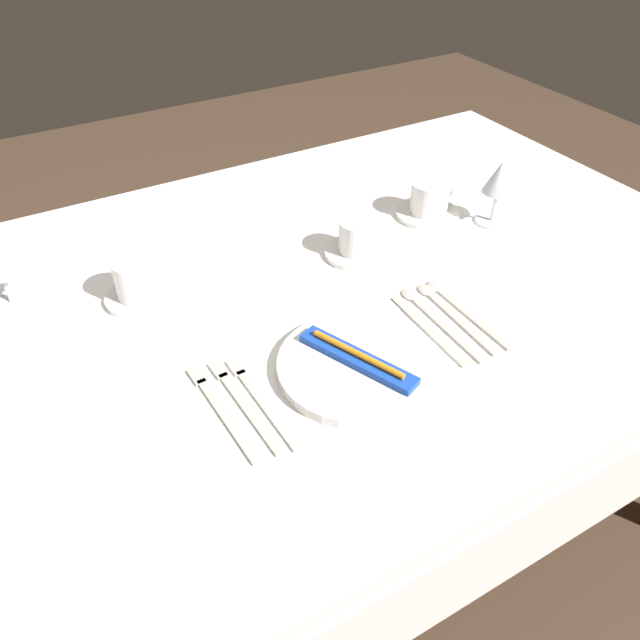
# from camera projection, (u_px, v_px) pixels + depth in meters

# --- Properties ---
(ground_plane) EXTENTS (6.00, 6.00, 0.00)m
(ground_plane) POSITION_uv_depth(u_px,v_px,m) (300.00, 523.00, 1.65)
(ground_plane) COLOR #4C3828
(dining_table) EXTENTS (1.80, 1.11, 0.74)m
(dining_table) POSITION_uv_depth(u_px,v_px,m) (293.00, 327.00, 1.24)
(dining_table) COLOR white
(dining_table) RESTS_ON ground
(dinner_plate) EXTENTS (0.26, 0.26, 0.02)m
(dinner_plate) POSITION_uv_depth(u_px,v_px,m) (357.00, 366.00, 1.02)
(dinner_plate) COLOR white
(dinner_plate) RESTS_ON dining_table
(toothbrush_package) EXTENTS (0.11, 0.21, 0.02)m
(toothbrush_package) POSITION_uv_depth(u_px,v_px,m) (358.00, 358.00, 1.01)
(toothbrush_package) COLOR blue
(toothbrush_package) RESTS_ON dinner_plate
(fork_outer) EXTENTS (0.02, 0.22, 0.00)m
(fork_outer) POSITION_uv_depth(u_px,v_px,m) (259.00, 397.00, 0.97)
(fork_outer) COLOR beige
(fork_outer) RESTS_ON dining_table
(fork_inner) EXTENTS (0.03, 0.22, 0.00)m
(fork_inner) POSITION_uv_depth(u_px,v_px,m) (242.00, 401.00, 0.97)
(fork_inner) COLOR beige
(fork_inner) RESTS_ON dining_table
(fork_salad) EXTENTS (0.03, 0.22, 0.00)m
(fork_salad) POSITION_uv_depth(u_px,v_px,m) (219.00, 408.00, 0.96)
(fork_salad) COLOR beige
(fork_salad) RESTS_ON dining_table
(dinner_knife) EXTENTS (0.02, 0.21, 0.00)m
(dinner_knife) POSITION_uv_depth(u_px,v_px,m) (431.00, 331.00, 1.10)
(dinner_knife) COLOR beige
(dinner_knife) RESTS_ON dining_table
(spoon_soup) EXTENTS (0.03, 0.23, 0.01)m
(spoon_soup) POSITION_uv_depth(u_px,v_px,m) (431.00, 315.00, 1.13)
(spoon_soup) COLOR beige
(spoon_soup) RESTS_ON dining_table
(spoon_dessert) EXTENTS (0.03, 0.22, 0.01)m
(spoon_dessert) POSITION_uv_depth(u_px,v_px,m) (447.00, 309.00, 1.14)
(spoon_dessert) COLOR beige
(spoon_dessert) RESTS_ON dining_table
(spoon_tea) EXTENTS (0.03, 0.22, 0.01)m
(spoon_tea) POSITION_uv_depth(u_px,v_px,m) (457.00, 305.00, 1.15)
(spoon_tea) COLOR beige
(spoon_tea) RESTS_ON dining_table
(saucer_left) EXTENTS (0.12, 0.12, 0.01)m
(saucer_left) POSITION_uv_depth(u_px,v_px,m) (139.00, 297.00, 1.17)
(saucer_left) COLOR white
(saucer_left) RESTS_ON dining_table
(coffee_cup_left) EXTENTS (0.10, 0.07, 0.07)m
(coffee_cup_left) POSITION_uv_depth(u_px,v_px,m) (136.00, 278.00, 1.14)
(coffee_cup_left) COLOR white
(coffee_cup_left) RESTS_ON saucer_left
(saucer_right) EXTENTS (0.13, 0.13, 0.01)m
(saucer_right) POSITION_uv_depth(u_px,v_px,m) (356.00, 252.00, 1.29)
(saucer_right) COLOR white
(saucer_right) RESTS_ON dining_table
(coffee_cup_right) EXTENTS (0.10, 0.07, 0.07)m
(coffee_cup_right) POSITION_uv_depth(u_px,v_px,m) (358.00, 236.00, 1.26)
(coffee_cup_right) COLOR white
(coffee_cup_right) RESTS_ON saucer_right
(saucer_far) EXTENTS (0.14, 0.14, 0.01)m
(saucer_far) POSITION_uv_depth(u_px,v_px,m) (427.00, 213.00, 1.41)
(saucer_far) COLOR white
(saucer_far) RESTS_ON dining_table
(coffee_cup_far) EXTENTS (0.11, 0.08, 0.07)m
(coffee_cup_far) POSITION_uv_depth(u_px,v_px,m) (430.00, 197.00, 1.39)
(coffee_cup_far) COLOR white
(coffee_cup_far) RESTS_ON saucer_far
(wine_glass_centre) EXTENTS (0.07, 0.07, 0.14)m
(wine_glass_centre) POSITION_uv_depth(u_px,v_px,m) (499.00, 181.00, 1.33)
(wine_glass_centre) COLOR silver
(wine_glass_centre) RESTS_ON dining_table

